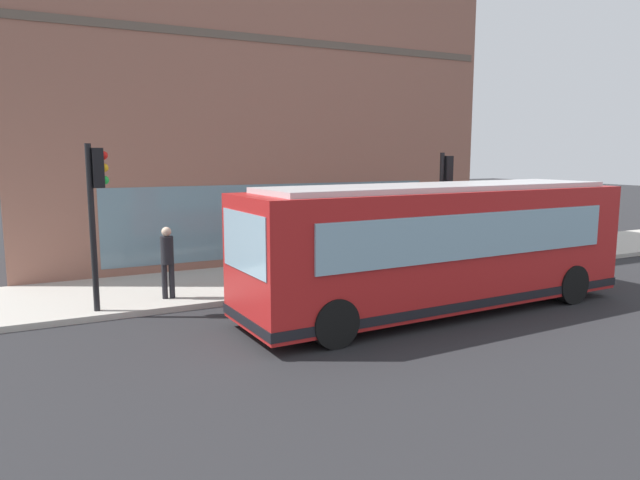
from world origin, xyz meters
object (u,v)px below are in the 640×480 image
Objects in this scene: fire_hydrant at (381,262)px; pedestrian_near_hydrant at (538,228)px; city_bus_nearside at (439,247)px; pedestrian_walking_along_curb at (349,247)px; newspaper_vending_box at (333,256)px; traffic_light_near_corner at (445,189)px; traffic_light_down_block at (96,195)px; pedestrian_near_building_entrance at (167,257)px.

pedestrian_near_hydrant is at bearing -88.14° from fire_hydrant.
city_bus_nearside is 3.89m from fire_hydrant.
fire_hydrant is at bearing -90.94° from pedestrian_walking_along_curb.
newspaper_vending_box is at bearing -2.42° from pedestrian_walking_along_curb.
traffic_light_down_block is (-0.21, 10.17, 0.13)m from traffic_light_near_corner.
city_bus_nearside reaches higher than fire_hydrant.
fire_hydrant is (3.67, -0.75, -1.04)m from city_bus_nearside.
pedestrian_near_hydrant is at bearing -87.01° from traffic_light_down_block.
pedestrian_walking_along_curb is (3.69, 0.38, -0.48)m from city_bus_nearside.
city_bus_nearside is at bearing 168.41° from fire_hydrant.
pedestrian_walking_along_curb is (0.58, -6.97, -1.78)m from traffic_light_down_block.
pedestrian_near_building_entrance is 2.03× the size of newspaper_vending_box.
traffic_light_down_block reaches higher than pedestrian_near_hydrant.
traffic_light_near_corner is 0.95× the size of traffic_light_down_block.
pedestrian_walking_along_curb reaches higher than newspaper_vending_box.
traffic_light_near_corner reaches higher than fire_hydrant.
traffic_light_near_corner is at bearing -40.33° from city_bus_nearside.
traffic_light_down_block is at bearing 103.47° from newspaper_vending_box.
newspaper_vending_box is (1.10, -0.05, -0.47)m from pedestrian_walking_along_curb.
pedestrian_near_building_entrance is at bearing 91.47° from pedestrian_walking_along_curb.
traffic_light_down_block is 2.21× the size of pedestrian_near_hydrant.
fire_hydrant is 1.56m from newspaper_vending_box.
city_bus_nearside is 4.90m from newspaper_vending_box.
pedestrian_near_hydrant is at bearing -88.53° from pedestrian_near_building_entrance.
fire_hydrant is at bearing -11.59° from city_bus_nearside.
pedestrian_walking_along_curb is (-0.20, 7.94, -0.09)m from pedestrian_near_hydrant.
fire_hydrant is 0.82× the size of newspaper_vending_box.
traffic_light_down_block reaches higher than newspaper_vending_box.
city_bus_nearside is at bearing -176.08° from newspaper_vending_box.
city_bus_nearside is 6.30× the size of pedestrian_walking_along_curb.
pedestrian_near_hydrant is (0.78, -14.91, -1.68)m from traffic_light_down_block.
city_bus_nearside is at bearing -121.91° from pedestrian_near_building_entrance.
newspaper_vending_box is (1.12, 1.08, 0.09)m from fire_hydrant.
city_bus_nearside is 2.62× the size of traffic_light_down_block.
traffic_light_near_corner is at bearing -88.82° from traffic_light_down_block.
newspaper_vending_box is at bearing 3.92° from city_bus_nearside.
pedestrian_walking_along_curb is 0.88× the size of pedestrian_near_building_entrance.
pedestrian_near_building_entrance is at bearing 102.99° from newspaper_vending_box.
traffic_light_down_block is at bearing 105.05° from pedestrian_near_building_entrance.
pedestrian_near_hydrant is (0.57, -4.74, -1.55)m from traffic_light_near_corner.
pedestrian_walking_along_curb is 5.34m from pedestrian_near_building_entrance.
city_bus_nearside is 11.26× the size of newspaper_vending_box.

